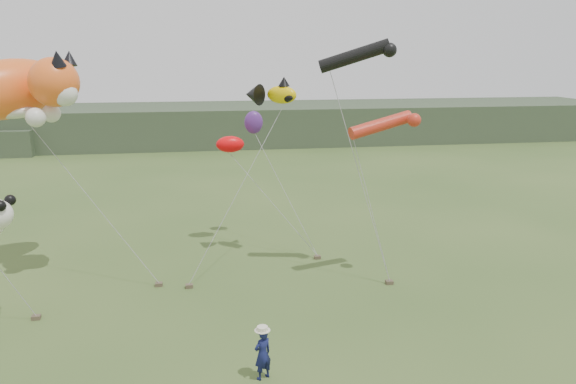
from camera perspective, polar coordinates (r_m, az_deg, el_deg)
name	(u,v)px	position (r m, az deg, el deg)	size (l,w,h in m)	color
ground	(264,343)	(19.76, -2.41, -15.11)	(120.00, 120.00, 0.00)	#385123
headland	(187,125)	(62.34, -10.19, 6.67)	(90.00, 13.00, 4.00)	#2D3D28
festival_attendant	(263,354)	(17.52, -2.59, -16.13)	(0.59, 0.39, 1.63)	#131848
sandbag_anchors	(226,284)	(24.23, -6.35, -9.26)	(14.32, 4.77, 0.16)	brown
cat_kite	(16,89)	(26.11, -25.92, 9.41)	(7.13, 5.51, 3.20)	orange
fish_kite	(271,94)	(25.74, -1.73, 9.92)	(2.66, 1.77, 1.29)	#E9C104
tube_kites	(373,87)	(23.65, 8.61, 10.54)	(4.03, 2.17, 4.02)	black
misc_kites	(240,135)	(28.57, -4.87, 5.81)	(2.45, 1.44, 1.98)	#EE070B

